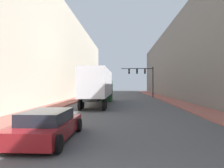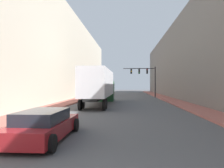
# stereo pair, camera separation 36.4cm
# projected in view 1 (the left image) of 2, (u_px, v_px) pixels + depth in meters

# --- Properties ---
(sidewalk_right) EXTENTS (2.33, 80.00, 0.15)m
(sidewalk_right) POSITION_uv_depth(u_px,v_px,m) (168.00, 100.00, 32.40)
(sidewalk_right) COLOR #9E564C
(sidewalk_right) RESTS_ON ground
(sidewalk_left) EXTENTS (2.33, 80.00, 0.15)m
(sidewalk_left) POSITION_uv_depth(u_px,v_px,m) (76.00, 99.00, 33.10)
(sidewalk_left) COLOR #9E564C
(sidewalk_left) RESTS_ON ground
(building_right) EXTENTS (6.00, 80.00, 12.53)m
(building_right) POSITION_uv_depth(u_px,v_px,m) (197.00, 58.00, 32.21)
(building_right) COLOR #66605B
(building_right) RESTS_ON ground
(building_left) EXTENTS (6.00, 80.00, 14.21)m
(building_left) POSITION_uv_depth(u_px,v_px,m) (49.00, 53.00, 33.33)
(building_left) COLOR #BCB29E
(building_left) RESTS_ON ground
(semi_truck) EXTENTS (2.50, 14.12, 3.92)m
(semi_truck) POSITION_uv_depth(u_px,v_px,m) (99.00, 85.00, 25.30)
(semi_truck) COLOR silver
(semi_truck) RESTS_ON ground
(sedan_car) EXTENTS (2.05, 4.72, 1.25)m
(sedan_car) POSITION_uv_depth(u_px,v_px,m) (48.00, 126.00, 9.06)
(sedan_car) COLOR maroon
(sedan_car) RESTS_ON ground
(traffic_signal_gantry) EXTENTS (5.84, 0.35, 5.56)m
(traffic_signal_gantry) POSITION_uv_depth(u_px,v_px,m) (144.00, 76.00, 39.59)
(traffic_signal_gantry) COLOR black
(traffic_signal_gantry) RESTS_ON ground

